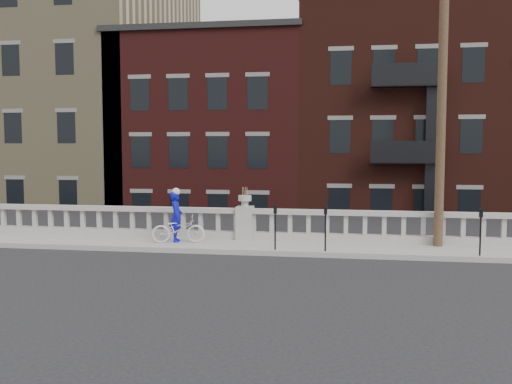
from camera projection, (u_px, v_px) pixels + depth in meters
ground at (219, 268)px, 15.26m from camera, size 120.00×120.00×0.00m
sidewalk at (240, 246)px, 18.20m from camera, size 32.00×2.20×0.15m
balustrade at (245, 225)px, 19.09m from camera, size 28.00×0.34×1.03m
planter_pedestal at (245, 219)px, 19.08m from camera, size 0.55×0.55×1.76m
lower_level at (305, 155)px, 37.63m from camera, size 80.00×44.00×20.80m
utility_pole at (442, 81)px, 17.39m from camera, size 1.60×0.28×10.00m
parking_meter_a at (275, 222)px, 17.09m from camera, size 0.10×0.09×1.36m
parking_meter_b at (325, 223)px, 16.85m from camera, size 0.10×0.09×1.36m
parking_meter_c at (481, 226)px, 16.16m from camera, size 0.10×0.09×1.36m
bicycle at (178, 229)px, 18.38m from camera, size 1.79×0.98×0.89m
cyclist at (176, 216)px, 18.56m from camera, size 0.51×0.67×1.65m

